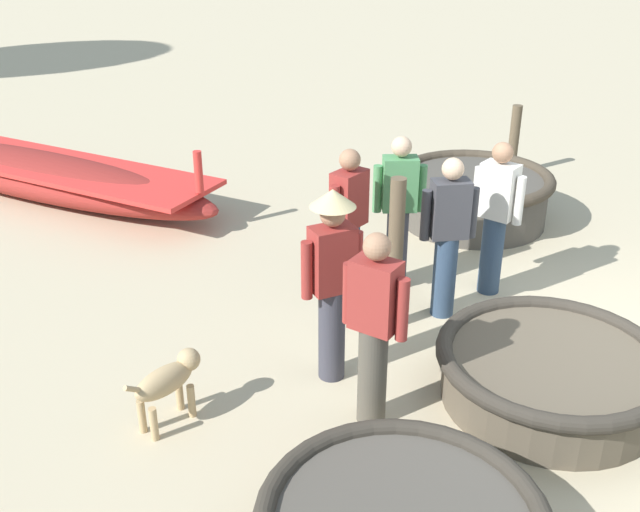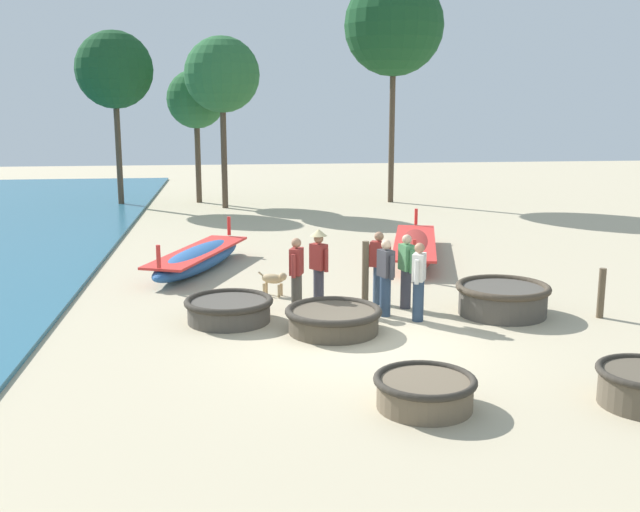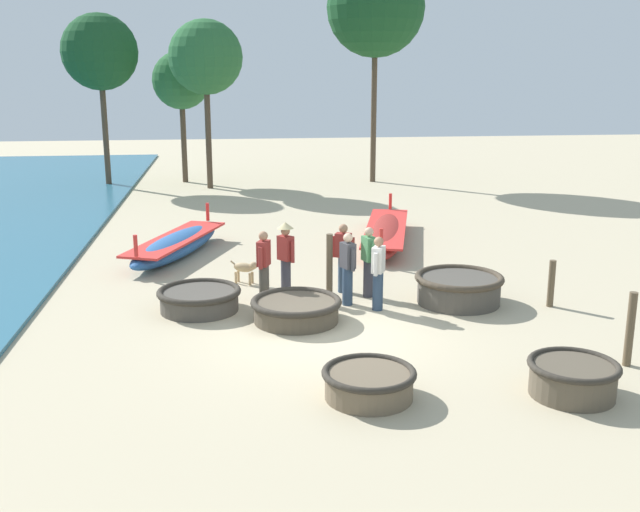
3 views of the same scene
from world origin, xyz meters
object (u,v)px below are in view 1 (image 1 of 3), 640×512
object	(u,v)px
fisherman_by_coracle	(448,234)
coracle_front_left	(551,372)
mooring_post_mid_beach	(395,255)
fisherman_crouching	(374,326)
fisherman_with_hat	(399,208)
dog	(169,381)
fisherman_standing_left	(349,223)
mooring_post_inland	(514,140)
coracle_weathered	(474,194)
fisherman_hauling	(332,274)
fisherman_standing_right	(496,215)
long_boat_blue_hull	(36,173)

from	to	relation	value
fisherman_by_coracle	coracle_front_left	bearing A→B (deg)	-141.51
coracle_front_left	mooring_post_mid_beach	xyz separation A→B (m)	(0.85, 1.37, 0.47)
fisherman_crouching	mooring_post_mid_beach	size ratio (longest dim) A/B	1.07
fisherman_with_hat	dog	world-z (taller)	fisherman_with_hat
fisherman_standing_left	mooring_post_mid_beach	xyz separation A→B (m)	(-0.37, -0.50, -0.10)
coracle_front_left	mooring_post_inland	world-z (taller)	mooring_post_inland
coracle_front_left	coracle_weathered	bearing A→B (deg)	12.23
fisherman_crouching	mooring_post_inland	distance (m)	6.11
fisherman_hauling	fisherman_with_hat	bearing A→B (deg)	-9.03
fisherman_crouching	mooring_post_mid_beach	xyz separation A→B (m)	(1.42, 0.04, -0.10)
fisherman_standing_right	coracle_front_left	bearing A→B (deg)	-163.53
fisherman_standing_right	dog	world-z (taller)	fisherman_standing_right
fisherman_crouching	fisherman_with_hat	bearing A→B (deg)	3.37
coracle_weathered	fisherman_by_coracle	world-z (taller)	fisherman_by_coracle
fisherman_hauling	dog	xyz separation A→B (m)	(-0.87, 1.06, -0.59)
coracle_weathered	fisherman_crouching	size ratio (longest dim) A/B	1.21
fisherman_with_hat	dog	distance (m)	3.03
coracle_weathered	fisherman_by_coracle	bearing A→B (deg)	176.06
fisherman_hauling	mooring_post_mid_beach	bearing A→B (deg)	-22.35
fisherman_with_hat	dog	xyz separation A→B (m)	(-2.67, 1.35, -0.46)
fisherman_hauling	mooring_post_mid_beach	xyz separation A→B (m)	(0.92, -0.38, -0.23)
coracle_front_left	mooring_post_mid_beach	world-z (taller)	mooring_post_mid_beach
fisherman_by_coracle	mooring_post_mid_beach	distance (m)	0.56
coracle_weathered	fisherman_standing_left	xyz separation A→B (m)	(-2.35, 1.10, 0.49)
fisherman_by_coracle	fisherman_hauling	size ratio (longest dim) A/B	0.94
coracle_front_left	long_boat_blue_hull	xyz separation A→B (m)	(3.17, 6.51, 0.04)
fisherman_by_coracle	fisherman_with_hat	distance (m)	0.76
fisherman_by_coracle	mooring_post_inland	xyz separation A→B (m)	(4.26, -0.63, -0.33)
fisherman_standing_right	fisherman_crouching	bearing A→B (deg)	160.75
fisherman_by_coracle	fisherman_hauling	world-z (taller)	fisherman_hauling
fisherman_standing_left	mooring_post_mid_beach	world-z (taller)	fisherman_standing_left
fisherman_by_coracle	mooring_post_inland	world-z (taller)	fisherman_by_coracle
fisherman_by_coracle	fisherman_crouching	bearing A→B (deg)	167.42
mooring_post_inland	dog	bearing A→B (deg)	158.62
coracle_front_left	fisherman_hauling	distance (m)	1.89
coracle_weathered	long_boat_blue_hull	size ratio (longest dim) A/B	0.32
coracle_weathered	mooring_post_inland	bearing A→B (deg)	-13.93
fisherman_hauling	mooring_post_mid_beach	world-z (taller)	fisherman_hauling
fisherman_by_coracle	fisherman_standing_left	distance (m)	0.94
fisherman_by_coracle	mooring_post_mid_beach	bearing A→B (deg)	127.44
fisherman_by_coracle	fisherman_crouching	distance (m)	1.80
coracle_front_left	fisherman_crouching	distance (m)	1.56
long_boat_blue_hull	mooring_post_mid_beach	distance (m)	5.66
long_boat_blue_hull	mooring_post_mid_beach	bearing A→B (deg)	-114.34
fisherman_with_hat	fisherman_crouching	size ratio (longest dim) A/B	1.00
coracle_front_left	fisherman_standing_right	distance (m)	1.92
long_boat_blue_hull	fisherman_crouching	size ratio (longest dim) A/B	3.78
long_boat_blue_hull	fisherman_crouching	world-z (taller)	fisherman_crouching
dog	mooring_post_inland	bearing A→B (deg)	-21.38
fisherman_by_coracle	fisherman_standing_right	size ratio (longest dim) A/B	1.00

